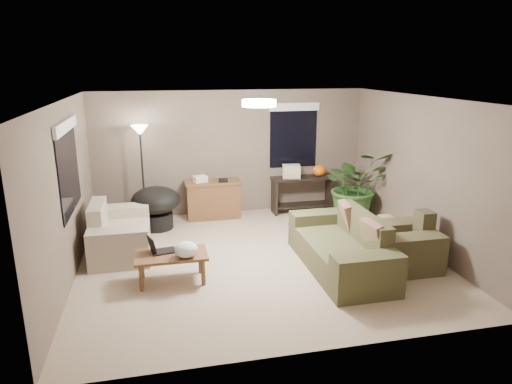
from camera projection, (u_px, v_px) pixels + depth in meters
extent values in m
plane|color=tan|center=(259.00, 259.00, 7.25)|extent=(5.50, 5.50, 0.00)
plane|color=white|center=(259.00, 99.00, 6.57)|extent=(5.50, 5.50, 0.00)
plane|color=#6F5F52|center=(231.00, 153.00, 9.26)|extent=(5.50, 0.00, 5.50)
plane|color=#6F5F52|center=(314.00, 244.00, 4.56)|extent=(5.50, 0.00, 5.50)
plane|color=#6F5F52|center=(66.00, 194.00, 6.33)|extent=(0.00, 5.00, 5.00)
plane|color=#6F5F52|center=(422.00, 174.00, 7.48)|extent=(0.00, 5.00, 5.00)
cube|color=#4C4C2D|center=(339.00, 255.00, 6.87)|extent=(0.95, 1.48, 0.42)
cube|color=#47472A|center=(363.00, 227.00, 6.83)|extent=(0.22, 1.48, 0.43)
cube|color=#49492C|center=(367.00, 276.00, 5.98)|extent=(0.95, 0.36, 0.60)
cube|color=#4A4A2C|center=(318.00, 229.00, 7.71)|extent=(0.95, 0.36, 0.60)
cube|color=#8C7251|center=(373.00, 237.00, 6.39)|extent=(0.28, 0.47, 0.47)
cube|color=#8C7251|center=(347.00, 217.00, 7.24)|extent=(0.30, 0.48, 0.47)
cube|color=beige|center=(122.00, 239.00, 7.48)|extent=(0.90, 0.88, 0.42)
cube|color=beige|center=(98.00, 216.00, 7.30)|extent=(0.22, 0.88, 0.43)
cube|color=beige|center=(119.00, 249.00, 6.88)|extent=(0.90, 0.36, 0.60)
cube|color=#BEB8A2|center=(123.00, 222.00, 8.04)|extent=(0.90, 0.36, 0.60)
cube|color=#4C472E|center=(400.00, 253.00, 6.96)|extent=(0.95, 0.28, 0.42)
cube|color=brown|center=(424.00, 225.00, 6.92)|extent=(0.22, 0.28, 0.43)
cube|color=#4E492F|center=(412.00, 255.00, 6.64)|extent=(0.95, 0.36, 0.60)
cube|color=brown|center=(390.00, 239.00, 7.24)|extent=(0.95, 0.36, 0.60)
cube|color=brown|center=(171.00, 255.00, 6.39)|extent=(1.00, 0.55, 0.04)
cylinder|color=brown|center=(141.00, 278.00, 6.17)|extent=(0.06, 0.06, 0.38)
cylinder|color=brown|center=(203.00, 272.00, 6.34)|extent=(0.06, 0.06, 0.38)
cylinder|color=brown|center=(142.00, 266.00, 6.55)|extent=(0.06, 0.06, 0.38)
cylinder|color=brown|center=(200.00, 261.00, 6.72)|extent=(0.06, 0.06, 0.38)
cube|color=black|center=(164.00, 251.00, 6.45)|extent=(0.37, 0.29, 0.02)
cube|color=black|center=(152.00, 244.00, 6.39)|extent=(0.14, 0.24, 0.22)
ellipsoid|color=white|center=(186.00, 249.00, 6.25)|extent=(0.33, 0.30, 0.22)
cube|color=brown|center=(213.00, 200.00, 9.13)|extent=(1.05, 0.45, 0.71)
cube|color=brown|center=(213.00, 182.00, 9.03)|extent=(1.10, 0.50, 0.04)
cube|color=silver|center=(200.00, 179.00, 8.95)|extent=(0.30, 0.27, 0.12)
cube|color=black|center=(223.00, 180.00, 9.01)|extent=(0.20, 0.24, 0.04)
cube|color=black|center=(303.00, 178.00, 9.38)|extent=(1.30, 0.40, 0.04)
cube|color=black|center=(274.00, 197.00, 9.36)|extent=(0.05, 0.38, 0.71)
cube|color=black|center=(329.00, 194.00, 9.61)|extent=(0.05, 0.38, 0.71)
cube|color=black|center=(302.00, 205.00, 9.54)|extent=(1.25, 0.36, 0.03)
ellipsoid|color=orange|center=(319.00, 171.00, 9.42)|extent=(0.31, 0.31, 0.23)
cube|color=beige|center=(291.00, 171.00, 9.29)|extent=(0.39, 0.32, 0.26)
cylinder|color=black|center=(157.00, 220.00, 8.57)|extent=(0.60, 0.60, 0.30)
ellipsoid|color=black|center=(156.00, 200.00, 8.46)|extent=(1.05, 1.05, 0.50)
cylinder|color=black|center=(146.00, 223.00, 8.83)|extent=(0.28, 0.28, 0.02)
cylinder|color=black|center=(143.00, 179.00, 8.59)|extent=(0.04, 0.04, 1.78)
cone|color=white|center=(140.00, 130.00, 8.34)|extent=(0.32, 0.32, 0.18)
cylinder|color=white|center=(259.00, 103.00, 6.59)|extent=(0.50, 0.50, 0.10)
imported|color=#2D5923|center=(355.00, 193.00, 8.95)|extent=(1.27, 1.41, 1.10)
cube|color=tan|center=(384.00, 243.00, 7.85)|extent=(0.32, 0.32, 0.03)
cylinder|color=tan|center=(385.00, 230.00, 7.79)|extent=(0.12, 0.12, 0.44)
cube|color=tan|center=(386.00, 217.00, 7.73)|extent=(0.22, 0.22, 0.03)
cube|color=black|center=(69.00, 168.00, 6.54)|extent=(0.01, 1.50, 1.30)
cube|color=white|center=(65.00, 126.00, 6.38)|extent=(0.05, 1.56, 0.16)
cube|color=black|center=(293.00, 136.00, 9.43)|extent=(1.00, 0.01, 1.30)
cube|color=white|center=(294.00, 107.00, 9.25)|extent=(1.06, 0.05, 0.16)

